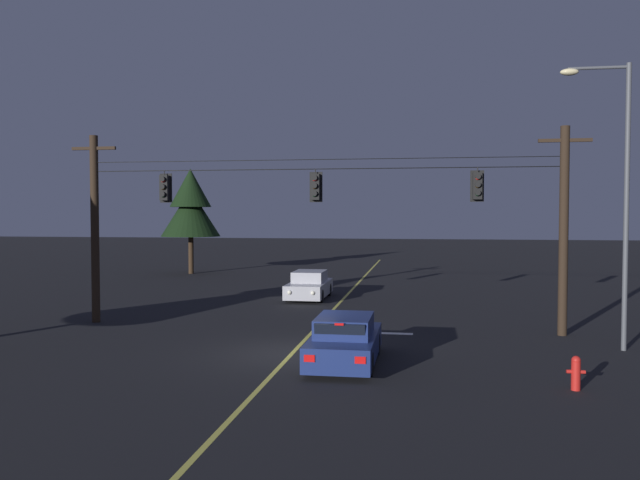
{
  "coord_description": "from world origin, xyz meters",
  "views": [
    {
      "loc": [
        3.95,
        -19.22,
        4.29
      ],
      "look_at": [
        0.0,
        5.44,
        3.26
      ],
      "focal_mm": 36.38,
      "sensor_mm": 36.0,
      "label": 1
    }
  ],
  "objects_px": {
    "car_oncoming_lead": "(309,286)",
    "traffic_light_leftmost": "(164,188)",
    "car_waiting_near_lane": "(345,341)",
    "fire_hydrant": "(576,372)",
    "traffic_light_left_inner": "(315,187)",
    "tree_verge_far": "(191,206)",
    "traffic_light_centre": "(477,186)",
    "street_lamp_corner": "(617,181)"
  },
  "relations": [
    {
      "from": "traffic_light_leftmost",
      "to": "car_oncoming_lead",
      "type": "bearing_deg",
      "value": 63.12
    },
    {
      "from": "traffic_light_left_inner",
      "to": "street_lamp_corner",
      "type": "bearing_deg",
      "value": -13.14
    },
    {
      "from": "car_oncoming_lead",
      "to": "traffic_light_centre",
      "type": "bearing_deg",
      "value": -47.62
    },
    {
      "from": "traffic_light_leftmost",
      "to": "car_waiting_near_lane",
      "type": "distance_m",
      "value": 10.48
    },
    {
      "from": "car_oncoming_lead",
      "to": "fire_hydrant",
      "type": "height_order",
      "value": "car_oncoming_lead"
    },
    {
      "from": "traffic_light_leftmost",
      "to": "car_waiting_near_lane",
      "type": "bearing_deg",
      "value": -35.6
    },
    {
      "from": "street_lamp_corner",
      "to": "fire_hydrant",
      "type": "bearing_deg",
      "value": -114.17
    },
    {
      "from": "traffic_light_centre",
      "to": "car_waiting_near_lane",
      "type": "height_order",
      "value": "traffic_light_centre"
    },
    {
      "from": "traffic_light_left_inner",
      "to": "tree_verge_far",
      "type": "xyz_separation_m",
      "value": [
        -12.36,
        20.27,
        -0.45
      ]
    },
    {
      "from": "car_oncoming_lead",
      "to": "tree_verge_far",
      "type": "distance_m",
      "value": 16.59
    },
    {
      "from": "car_waiting_near_lane",
      "to": "street_lamp_corner",
      "type": "xyz_separation_m",
      "value": [
        8.12,
        3.17,
        4.64
      ]
    },
    {
      "from": "street_lamp_corner",
      "to": "tree_verge_far",
      "type": "relative_size",
      "value": 1.2
    },
    {
      "from": "traffic_light_centre",
      "to": "car_oncoming_lead",
      "type": "distance_m",
      "value": 12.1
    },
    {
      "from": "fire_hydrant",
      "to": "traffic_light_centre",
      "type": "bearing_deg",
      "value": 103.69
    },
    {
      "from": "car_waiting_near_lane",
      "to": "car_oncoming_lead",
      "type": "distance_m",
      "value": 14.16
    },
    {
      "from": "traffic_light_left_inner",
      "to": "traffic_light_centre",
      "type": "relative_size",
      "value": 1.0
    },
    {
      "from": "traffic_light_leftmost",
      "to": "traffic_light_centre",
      "type": "relative_size",
      "value": 1.0
    },
    {
      "from": "traffic_light_leftmost",
      "to": "traffic_light_left_inner",
      "type": "relative_size",
      "value": 1.0
    },
    {
      "from": "car_oncoming_lead",
      "to": "traffic_light_leftmost",
      "type": "bearing_deg",
      "value": -116.88
    },
    {
      "from": "traffic_light_leftmost",
      "to": "traffic_light_left_inner",
      "type": "height_order",
      "value": "same"
    },
    {
      "from": "traffic_light_centre",
      "to": "fire_hydrant",
      "type": "height_order",
      "value": "traffic_light_centre"
    },
    {
      "from": "traffic_light_centre",
      "to": "tree_verge_far",
      "type": "height_order",
      "value": "tree_verge_far"
    },
    {
      "from": "car_waiting_near_lane",
      "to": "tree_verge_far",
      "type": "height_order",
      "value": "tree_verge_far"
    },
    {
      "from": "car_waiting_near_lane",
      "to": "fire_hydrant",
      "type": "distance_m",
      "value": 6.15
    },
    {
      "from": "tree_verge_far",
      "to": "street_lamp_corner",
      "type": "bearing_deg",
      "value": -45.42
    },
    {
      "from": "traffic_light_left_inner",
      "to": "street_lamp_corner",
      "type": "relative_size",
      "value": 0.14
    },
    {
      "from": "traffic_light_centre",
      "to": "tree_verge_far",
      "type": "relative_size",
      "value": 0.16
    },
    {
      "from": "street_lamp_corner",
      "to": "car_waiting_near_lane",
      "type": "bearing_deg",
      "value": -158.68
    },
    {
      "from": "car_oncoming_lead",
      "to": "street_lamp_corner",
      "type": "distance_m",
      "value": 16.34
    },
    {
      "from": "car_oncoming_lead",
      "to": "street_lamp_corner",
      "type": "height_order",
      "value": "street_lamp_corner"
    },
    {
      "from": "street_lamp_corner",
      "to": "fire_hydrant",
      "type": "xyz_separation_m",
      "value": [
        -2.25,
        -5.02,
        -4.84
      ]
    },
    {
      "from": "car_waiting_near_lane",
      "to": "fire_hydrant",
      "type": "xyz_separation_m",
      "value": [
        5.86,
        -1.86,
        -0.21
      ]
    },
    {
      "from": "fire_hydrant",
      "to": "car_oncoming_lead",
      "type": "bearing_deg",
      "value": 120.88
    },
    {
      "from": "tree_verge_far",
      "to": "fire_hydrant",
      "type": "bearing_deg",
      "value": -54.08
    },
    {
      "from": "car_waiting_near_lane",
      "to": "tree_verge_far",
      "type": "xyz_separation_m",
      "value": [
        -14.13,
        25.74,
        4.17
      ]
    },
    {
      "from": "traffic_light_leftmost",
      "to": "tree_verge_far",
      "type": "relative_size",
      "value": 0.16
    },
    {
      "from": "traffic_light_left_inner",
      "to": "car_oncoming_lead",
      "type": "distance_m",
      "value": 9.61
    },
    {
      "from": "street_lamp_corner",
      "to": "fire_hydrant",
      "type": "height_order",
      "value": "street_lamp_corner"
    },
    {
      "from": "traffic_light_left_inner",
      "to": "traffic_light_centre",
      "type": "xyz_separation_m",
      "value": [
        5.84,
        0.0,
        0.0
      ]
    },
    {
      "from": "fire_hydrant",
      "to": "car_waiting_near_lane",
      "type": "bearing_deg",
      "value": 162.44
    },
    {
      "from": "car_oncoming_lead",
      "to": "fire_hydrant",
      "type": "xyz_separation_m",
      "value": [
        9.32,
        -15.59,
        -0.21
      ]
    },
    {
      "from": "street_lamp_corner",
      "to": "tree_verge_far",
      "type": "bearing_deg",
      "value": 134.58
    }
  ]
}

